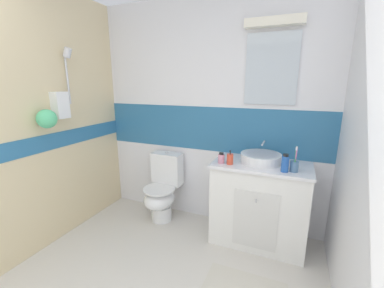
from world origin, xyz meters
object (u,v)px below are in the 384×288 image
toothbrush_cup (294,165)px  soap_dispenser (230,159)px  sink_basin (261,157)px  mouthwash_bottle (285,163)px  toilet (163,190)px  lotion_bottle_short (221,158)px

toothbrush_cup → soap_dispenser: toothbrush_cup is taller
sink_basin → toothbrush_cup: bearing=-28.5°
sink_basin → mouthwash_bottle: size_ratio=2.71×
mouthwash_bottle → toilet: bearing=172.7°
sink_basin → lotion_bottle_short: (-0.35, -0.18, 0.00)m
toothbrush_cup → lotion_bottle_short: bearing=-179.1°
toilet → soap_dispenser: (0.84, -0.15, 0.53)m
mouthwash_bottle → toothbrush_cup: bearing=22.5°
lotion_bottle_short → toilet: bearing=168.7°
toilet → mouthwash_bottle: (1.33, -0.17, 0.55)m
toothbrush_cup → mouthwash_bottle: size_ratio=1.42×
mouthwash_bottle → lotion_bottle_short: bearing=177.9°
lotion_bottle_short → sink_basin: bearing=26.8°
toothbrush_cup → soap_dispenser: (-0.57, -0.01, -0.01)m
sink_basin → mouthwash_bottle: bearing=-40.8°
toilet → soap_dispenser: size_ratio=5.71×
mouthwash_bottle → lotion_bottle_short: size_ratio=1.52×
toilet → toothbrush_cup: toothbrush_cup is taller
toilet → toothbrush_cup: 1.52m
soap_dispenser → toilet: bearing=169.8°
sink_basin → soap_dispenser: bearing=-145.9°
soap_dispenser → lotion_bottle_short: bearing=179.0°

